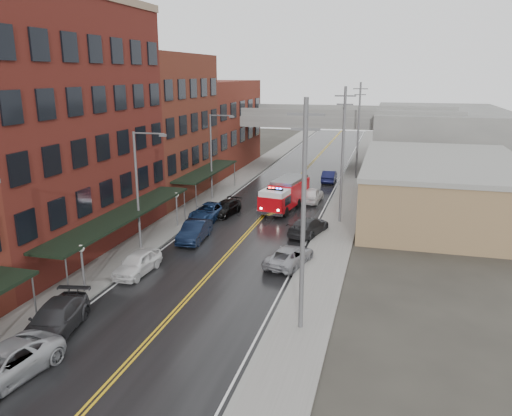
# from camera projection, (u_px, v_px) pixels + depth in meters

# --- Properties ---
(road) EXTENTS (11.00, 160.00, 0.02)m
(road) POSITION_uv_depth(u_px,v_px,m) (248.00, 233.00, 42.11)
(road) COLOR black
(road) RESTS_ON ground
(sidewalk_left) EXTENTS (3.00, 160.00, 0.15)m
(sidewalk_left) POSITION_uv_depth(u_px,v_px,m) (168.00, 226.00, 43.92)
(sidewalk_left) COLOR slate
(sidewalk_left) RESTS_ON ground
(sidewalk_right) EXTENTS (3.00, 160.00, 0.15)m
(sidewalk_right) POSITION_uv_depth(u_px,v_px,m) (334.00, 239.00, 40.26)
(sidewalk_right) COLOR slate
(sidewalk_right) RESTS_ON ground
(curb_left) EXTENTS (0.30, 160.00, 0.15)m
(curb_left) POSITION_uv_depth(u_px,v_px,m) (185.00, 227.00, 43.51)
(curb_left) COLOR gray
(curb_left) RESTS_ON ground
(curb_right) EXTENTS (0.30, 160.00, 0.15)m
(curb_right) POSITION_uv_depth(u_px,v_px,m) (314.00, 238.00, 40.68)
(curb_right) COLOR gray
(curb_right) RESTS_ON ground
(brick_building_b) EXTENTS (9.00, 20.00, 18.00)m
(brick_building_b) POSITION_uv_depth(u_px,v_px,m) (47.00, 130.00, 36.56)
(brick_building_b) COLOR #5C2018
(brick_building_b) RESTS_ON ground
(brick_building_c) EXTENTS (9.00, 15.00, 15.00)m
(brick_building_c) POSITION_uv_depth(u_px,v_px,m) (155.00, 127.00, 53.26)
(brick_building_c) COLOR maroon
(brick_building_c) RESTS_ON ground
(brick_building_far) EXTENTS (9.00, 20.00, 12.00)m
(brick_building_far) POSITION_uv_depth(u_px,v_px,m) (211.00, 125.00, 69.96)
(brick_building_far) COLOR maroon
(brick_building_far) RESTS_ON ground
(tan_building) EXTENTS (14.00, 22.00, 5.00)m
(tan_building) POSITION_uv_depth(u_px,v_px,m) (441.00, 190.00, 46.76)
(tan_building) COLOR #8C6D4B
(tan_building) RESTS_ON ground
(right_far_block) EXTENTS (18.00, 30.00, 8.00)m
(right_far_block) POSITION_uv_depth(u_px,v_px,m) (438.00, 136.00, 73.82)
(right_far_block) COLOR slate
(right_far_block) RESTS_ON ground
(awning_1) EXTENTS (2.60, 18.00, 3.09)m
(awning_1) POSITION_uv_depth(u_px,v_px,m) (124.00, 215.00, 36.68)
(awning_1) COLOR black
(awning_1) RESTS_ON ground
(awning_2) EXTENTS (2.60, 13.00, 3.09)m
(awning_2) POSITION_uv_depth(u_px,v_px,m) (207.00, 171.00, 52.99)
(awning_2) COLOR black
(awning_2) RESTS_ON ground
(globe_lamp_1) EXTENTS (0.44, 0.44, 3.12)m
(globe_lamp_1) POSITION_uv_depth(u_px,v_px,m) (82.00, 258.00, 30.06)
(globe_lamp_1) COLOR #59595B
(globe_lamp_1) RESTS_ON ground
(globe_lamp_2) EXTENTS (0.44, 0.44, 3.12)m
(globe_lamp_2) POSITION_uv_depth(u_px,v_px,m) (176.00, 202.00, 43.11)
(globe_lamp_2) COLOR #59595B
(globe_lamp_2) RESTS_ON ground
(street_lamp_1) EXTENTS (2.64, 0.22, 9.00)m
(street_lamp_1) POSITION_uv_depth(u_px,v_px,m) (140.00, 183.00, 36.80)
(street_lamp_1) COLOR #59595B
(street_lamp_1) RESTS_ON ground
(street_lamp_2) EXTENTS (2.64, 0.22, 9.00)m
(street_lamp_2) POSITION_uv_depth(u_px,v_px,m) (213.00, 152.00, 51.71)
(street_lamp_2) COLOR #59595B
(street_lamp_2) RESTS_ON ground
(utility_pole_0) EXTENTS (1.80, 0.24, 12.00)m
(utility_pole_0) POSITION_uv_depth(u_px,v_px,m) (303.00, 214.00, 24.67)
(utility_pole_0) COLOR #59595B
(utility_pole_0) RESTS_ON ground
(utility_pole_1) EXTENTS (1.80, 0.24, 12.00)m
(utility_pole_1) POSITION_uv_depth(u_px,v_px,m) (343.00, 153.00, 43.31)
(utility_pole_1) COLOR #59595B
(utility_pole_1) RESTS_ON ground
(utility_pole_2) EXTENTS (1.80, 0.24, 12.00)m
(utility_pole_2) POSITION_uv_depth(u_px,v_px,m) (358.00, 129.00, 61.95)
(utility_pole_2) COLOR #59595B
(utility_pole_2) RESTS_ON ground
(overpass) EXTENTS (40.00, 10.00, 7.50)m
(overpass) POSITION_uv_depth(u_px,v_px,m) (310.00, 125.00, 70.36)
(overpass) COLOR slate
(overpass) RESTS_ON ground
(fire_truck) EXTENTS (4.13, 8.20, 2.89)m
(fire_truck) POSITION_uv_depth(u_px,v_px,m) (285.00, 194.00, 49.15)
(fire_truck) COLOR #B6080F
(fire_truck) RESTS_ON ground
(parked_car_left_2) EXTENTS (3.37, 5.84, 1.53)m
(parked_car_left_2) POSITION_uv_depth(u_px,v_px,m) (2.00, 366.00, 21.67)
(parked_car_left_2) COLOR #9DA0A4
(parked_car_left_2) RESTS_ON ground
(parked_car_left_3) EXTENTS (3.19, 5.68, 1.56)m
(parked_car_left_3) POSITION_uv_depth(u_px,v_px,m) (55.00, 319.00, 25.74)
(parked_car_left_3) COLOR #2B2B2E
(parked_car_left_3) RESTS_ON ground
(parked_car_left_4) EXTENTS (1.98, 4.48, 1.50)m
(parked_car_left_4) POSITION_uv_depth(u_px,v_px,m) (137.00, 263.00, 33.44)
(parked_car_left_4) COLOR white
(parked_car_left_4) RESTS_ON ground
(parked_car_left_5) EXTENTS (1.97, 4.89, 1.58)m
(parked_car_left_5) POSITION_uv_depth(u_px,v_px,m) (195.00, 231.00, 40.07)
(parked_car_left_5) COLOR black
(parked_car_left_5) RESTS_ON ground
(parked_car_left_6) EXTENTS (2.74, 5.23, 1.41)m
(parked_car_left_6) POSITION_uv_depth(u_px,v_px,m) (209.00, 211.00, 46.08)
(parked_car_left_6) COLOR navy
(parked_car_left_6) RESTS_ON ground
(parked_car_left_7) EXTENTS (2.47, 4.78, 1.32)m
(parked_car_left_7) POSITION_uv_depth(u_px,v_px,m) (225.00, 208.00, 47.31)
(parked_car_left_7) COLOR black
(parked_car_left_7) RESTS_ON ground
(parked_car_right_0) EXTENTS (3.25, 5.19, 1.34)m
(parked_car_right_0) POSITION_uv_depth(u_px,v_px,m) (289.00, 256.00, 34.95)
(parked_car_right_0) COLOR gray
(parked_car_right_0) RESTS_ON ground
(parked_car_right_1) EXTENTS (3.25, 5.44, 1.48)m
(parked_car_right_1) POSITION_uv_depth(u_px,v_px,m) (308.00, 226.00, 41.57)
(parked_car_right_1) COLOR #27272A
(parked_car_right_1) RESTS_ON ground
(parked_car_right_2) EXTENTS (2.12, 4.72, 1.58)m
(parked_car_right_2) POSITION_uv_depth(u_px,v_px,m) (312.00, 195.00, 51.99)
(parked_car_right_2) COLOR white
(parked_car_right_2) RESTS_ON ground
(parked_car_right_3) EXTENTS (1.63, 4.49, 1.47)m
(parked_car_right_3) POSITION_uv_depth(u_px,v_px,m) (329.00, 176.00, 61.57)
(parked_car_right_3) COLOR black
(parked_car_right_3) RESTS_ON ground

